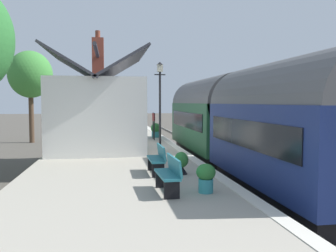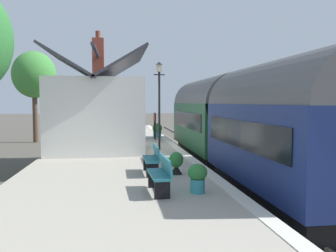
{
  "view_description": "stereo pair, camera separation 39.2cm",
  "coord_description": "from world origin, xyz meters",
  "px_view_note": "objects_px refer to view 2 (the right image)",
  "views": [
    {
      "loc": [
        -17.55,
        4.34,
        3.06
      ],
      "look_at": [
        0.13,
        1.5,
        1.87
      ],
      "focal_mm": 38.5,
      "sensor_mm": 36.0,
      "label": 1
    },
    {
      "loc": [
        -17.61,
        3.96,
        3.06
      ],
      "look_at": [
        0.13,
        1.5,
        1.87
      ],
      "focal_mm": 38.5,
      "sensor_mm": 36.0,
      "label": 2
    }
  ],
  "objects_px": {
    "planter_bench_right": "(96,130)",
    "tree_mid_background": "(34,75)",
    "bench_by_lamp": "(136,129)",
    "planter_by_door": "(117,129)",
    "station_building": "(98,112)",
    "bench_mid_platform": "(153,158)",
    "planter_corner_building": "(198,177)",
    "planter_bench_left": "(92,128)",
    "planter_edge_far": "(176,163)",
    "lamp_post_platform": "(159,89)",
    "planter_edge_near": "(87,131)",
    "station_sign_board": "(155,119)",
    "planter_under_sign": "(157,130)",
    "bench_platform_end": "(130,127)",
    "bench_near_building": "(161,173)",
    "train": "(236,122)"
  },
  "relations": [
    {
      "from": "planter_under_sign",
      "to": "tree_mid_background",
      "type": "relative_size",
      "value": 0.13
    },
    {
      "from": "bench_platform_end",
      "to": "planter_edge_near",
      "type": "xyz_separation_m",
      "value": [
        -2.42,
        2.76,
        -0.12
      ]
    },
    {
      "from": "planter_bench_left",
      "to": "lamp_post_platform",
      "type": "xyz_separation_m",
      "value": [
        -11.43,
        -3.85,
        2.51
      ]
    },
    {
      "from": "bench_near_building",
      "to": "station_building",
      "type": "bearing_deg",
      "value": 12.91
    },
    {
      "from": "planter_edge_far",
      "to": "planter_under_sign",
      "type": "distance_m",
      "value": 11.53
    },
    {
      "from": "planter_by_door",
      "to": "bench_by_lamp",
      "type": "bearing_deg",
      "value": -114.83
    },
    {
      "from": "bench_mid_platform",
      "to": "bench_by_lamp",
      "type": "height_order",
      "value": "same"
    },
    {
      "from": "bench_mid_platform",
      "to": "bench_near_building",
      "type": "height_order",
      "value": "same"
    },
    {
      "from": "planter_under_sign",
      "to": "train",
      "type": "bearing_deg",
      "value": -162.5
    },
    {
      "from": "planter_corner_building",
      "to": "planter_bench_left",
      "type": "distance_m",
      "value": 19.75
    },
    {
      "from": "planter_edge_far",
      "to": "station_building",
      "type": "bearing_deg",
      "value": 22.93
    },
    {
      "from": "bench_platform_end",
      "to": "lamp_post_platform",
      "type": "relative_size",
      "value": 0.35
    },
    {
      "from": "bench_mid_platform",
      "to": "planter_under_sign",
      "type": "distance_m",
      "value": 11.42
    },
    {
      "from": "planter_bench_right",
      "to": "planter_edge_near",
      "type": "distance_m",
      "value": 1.96
    },
    {
      "from": "planter_edge_near",
      "to": "tree_mid_background",
      "type": "xyz_separation_m",
      "value": [
        5.48,
        4.28,
        3.86
      ]
    },
    {
      "from": "planter_by_door",
      "to": "planter_corner_building",
      "type": "bearing_deg",
      "value": -172.41
    },
    {
      "from": "planter_bench_left",
      "to": "tree_mid_background",
      "type": "bearing_deg",
      "value": 81.64
    },
    {
      "from": "station_building",
      "to": "bench_by_lamp",
      "type": "bearing_deg",
      "value": -19.86
    },
    {
      "from": "planter_edge_far",
      "to": "planter_bench_right",
      "type": "distance_m",
      "value": 14.49
    },
    {
      "from": "planter_bench_right",
      "to": "station_building",
      "type": "bearing_deg",
      "value": -175.77
    },
    {
      "from": "bench_mid_platform",
      "to": "station_sign_board",
      "type": "distance_m",
      "value": 10.05
    },
    {
      "from": "planter_corner_building",
      "to": "planter_bench_right",
      "type": "xyz_separation_m",
      "value": [
        16.43,
        3.4,
        -0.1
      ]
    },
    {
      "from": "bench_by_lamp",
      "to": "planter_bench_right",
      "type": "height_order",
      "value": "bench_by_lamp"
    },
    {
      "from": "bench_mid_platform",
      "to": "bench_near_building",
      "type": "distance_m",
      "value": 2.36
    },
    {
      "from": "bench_mid_platform",
      "to": "planter_by_door",
      "type": "xyz_separation_m",
      "value": [
        12.35,
        1.13,
        -0.02
      ]
    },
    {
      "from": "planter_bench_right",
      "to": "station_sign_board",
      "type": "distance_m",
      "value": 5.46
    },
    {
      "from": "station_building",
      "to": "lamp_post_platform",
      "type": "height_order",
      "value": "station_building"
    },
    {
      "from": "planter_edge_far",
      "to": "lamp_post_platform",
      "type": "height_order",
      "value": "lamp_post_platform"
    },
    {
      "from": "planter_bench_right",
      "to": "station_sign_board",
      "type": "height_order",
      "value": "station_sign_board"
    },
    {
      "from": "bench_platform_end",
      "to": "planter_bench_left",
      "type": "xyz_separation_m",
      "value": [
        2.43,
        2.78,
        -0.22
      ]
    },
    {
      "from": "bench_by_lamp",
      "to": "planter_edge_near",
      "type": "height_order",
      "value": "bench_by_lamp"
    },
    {
      "from": "train",
      "to": "station_sign_board",
      "type": "bearing_deg",
      "value": 23.13
    },
    {
      "from": "planter_bench_right",
      "to": "tree_mid_background",
      "type": "relative_size",
      "value": 0.09
    },
    {
      "from": "planter_bench_right",
      "to": "station_sign_board",
      "type": "bearing_deg",
      "value": -137.63
    },
    {
      "from": "station_building",
      "to": "planter_bench_right",
      "type": "distance_m",
      "value": 7.94
    },
    {
      "from": "train",
      "to": "planter_corner_building",
      "type": "relative_size",
      "value": 23.33
    },
    {
      "from": "bench_mid_platform",
      "to": "planter_under_sign",
      "type": "relative_size",
      "value": 1.55
    },
    {
      "from": "planter_edge_near",
      "to": "tree_mid_background",
      "type": "distance_m",
      "value": 7.95
    },
    {
      "from": "bench_near_building",
      "to": "planter_under_sign",
      "type": "height_order",
      "value": "planter_under_sign"
    },
    {
      "from": "planter_bench_right",
      "to": "planter_edge_near",
      "type": "xyz_separation_m",
      "value": [
        -1.91,
        0.45,
        0.06
      ]
    },
    {
      "from": "planter_by_door",
      "to": "lamp_post_platform",
      "type": "height_order",
      "value": "lamp_post_platform"
    },
    {
      "from": "planter_by_door",
      "to": "tree_mid_background",
      "type": "relative_size",
      "value": 0.13
    },
    {
      "from": "planter_bench_right",
      "to": "tree_mid_background",
      "type": "xyz_separation_m",
      "value": [
        3.57,
        4.73,
        3.92
      ]
    },
    {
      "from": "bench_near_building",
      "to": "planter_bench_left",
      "type": "distance_m",
      "value": 19.48
    },
    {
      "from": "train",
      "to": "bench_by_lamp",
      "type": "distance_m",
      "value": 9.11
    },
    {
      "from": "bench_platform_end",
      "to": "planter_by_door",
      "type": "bearing_deg",
      "value": 157.03
    },
    {
      "from": "station_building",
      "to": "bench_mid_platform",
      "type": "xyz_separation_m",
      "value": [
        -6.16,
        -1.97,
        -1.24
      ]
    },
    {
      "from": "bench_by_lamp",
      "to": "planter_by_door",
      "type": "relative_size",
      "value": 1.62
    },
    {
      "from": "planter_bench_right",
      "to": "bench_mid_platform",
      "type": "bearing_deg",
      "value": -169.64
    },
    {
      "from": "bench_near_building",
      "to": "bench_by_lamp",
      "type": "xyz_separation_m",
      "value": [
        14.16,
        -0.09,
        0.0
      ]
    }
  ]
}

